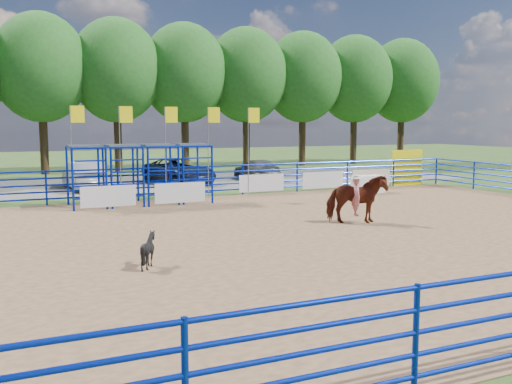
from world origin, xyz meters
TOP-DOWN VIEW (x-y plane):
  - ground at (0.00, 0.00)m, footprint 120.00×120.00m
  - arena_dirt at (0.00, 0.00)m, footprint 30.00×20.00m
  - gravel_strip at (0.00, 17.00)m, footprint 40.00×10.00m
  - announcer_table at (8.96, 8.04)m, footprint 1.70×0.93m
  - horse_and_rider at (3.51, 0.98)m, footprint 2.21×1.56m
  - calf at (-4.52, -2.11)m, footprint 0.95×0.90m
  - car_b at (-3.77, 15.44)m, footprint 1.85×4.60m
  - car_c at (1.62, 16.21)m, footprint 3.66×5.66m
  - car_d at (6.70, 16.55)m, footprint 1.76×4.27m
  - perimeter_fence at (0.00, 0.00)m, footprint 30.10×20.10m
  - chute_assembly at (-1.90, 8.84)m, footprint 19.32×2.41m
  - treeline at (0.00, 26.00)m, footprint 56.40×6.40m

SIDE VIEW (x-z plane):
  - ground at x=0.00m, z-range 0.00..0.00m
  - gravel_strip at x=0.00m, z-range 0.00..0.01m
  - arena_dirt at x=0.00m, z-range 0.00..0.02m
  - calf at x=-4.52m, z-range 0.02..0.86m
  - announcer_table at x=8.96m, z-range 0.02..0.89m
  - car_d at x=6.70m, z-range 0.01..1.25m
  - car_c at x=1.62m, z-range 0.01..1.46m
  - perimeter_fence at x=0.00m, z-range 0.00..1.50m
  - car_b at x=-3.77m, z-range 0.01..1.50m
  - horse_and_rider at x=3.51m, z-range -0.24..2.10m
  - chute_assembly at x=-1.90m, z-range -0.84..3.36m
  - treeline at x=0.00m, z-range 1.91..13.15m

